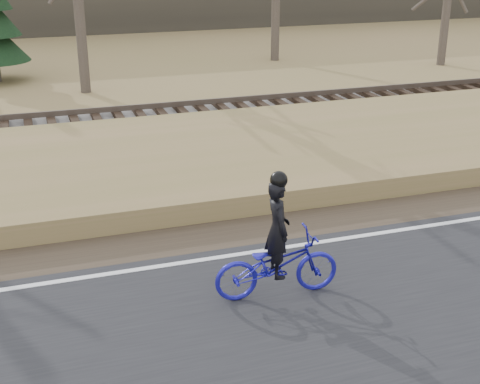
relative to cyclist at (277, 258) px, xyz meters
name	(u,v)px	position (x,y,z in m)	size (l,w,h in m)	color
ground	(329,249)	(1.50, 1.27, -0.69)	(120.00, 120.00, 0.00)	olive
road	(403,320)	(1.50, -1.23, -0.66)	(120.00, 6.00, 0.06)	black
edge_line	(324,242)	(1.50, 1.47, -0.63)	(120.00, 0.12, 0.01)	silver
shoulder	(302,222)	(1.50, 2.47, -0.67)	(120.00, 1.60, 0.04)	#473A2B
embankment	(251,165)	(1.50, 5.47, -0.47)	(120.00, 5.00, 0.44)	olive
ballast	(207,123)	(1.50, 9.27, -0.47)	(120.00, 3.00, 0.45)	slate
railroad	(206,113)	(1.50, 9.27, -0.16)	(120.00, 2.40, 0.29)	black
cyclist	(277,258)	(0.00, 0.00, 0.00)	(1.97, 0.80, 2.02)	#1A169D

